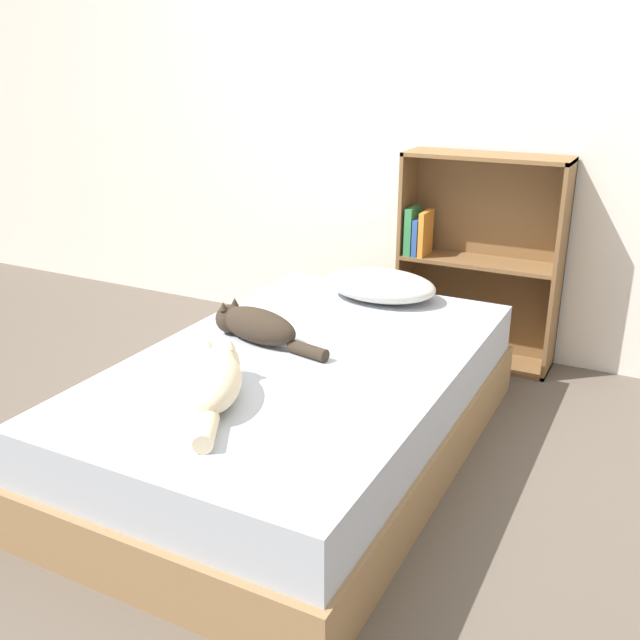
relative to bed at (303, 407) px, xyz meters
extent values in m
plane|color=brown|center=(0.00, 0.00, -0.22)|extent=(8.00, 8.00, 0.00)
cube|color=white|center=(0.00, 1.45, 1.03)|extent=(8.00, 0.06, 2.50)
cube|color=#99754C|center=(0.00, 0.00, -0.10)|extent=(1.21, 1.99, 0.23)
cube|color=#B2BCCC|center=(0.00, 0.00, 0.12)|extent=(1.18, 1.93, 0.21)
ellipsoid|color=beige|center=(0.00, 0.78, 0.29)|extent=(0.54, 0.36, 0.14)
ellipsoid|color=beige|center=(-0.07, -0.48, 0.29)|extent=(0.34, 0.42, 0.14)
sphere|color=beige|center=(-0.15, -0.33, 0.29)|extent=(0.14, 0.14, 0.14)
cone|color=beige|center=(-0.18, -0.35, 0.36)|extent=(0.04, 0.04, 0.03)
cone|color=beige|center=(-0.12, -0.31, 0.36)|extent=(0.04, 0.04, 0.03)
cylinder|color=beige|center=(0.05, -0.70, 0.25)|extent=(0.14, 0.18, 0.06)
ellipsoid|color=#33281E|center=(-0.23, 0.04, 0.29)|extent=(0.40, 0.22, 0.14)
sphere|color=#33281E|center=(-0.39, 0.08, 0.29)|extent=(0.12, 0.12, 0.12)
cone|color=#33281E|center=(-0.39, 0.04, 0.35)|extent=(0.04, 0.04, 0.03)
cone|color=#33281E|center=(-0.38, 0.11, 0.35)|extent=(0.04, 0.04, 0.03)
cylinder|color=#33281E|center=(0.02, 0.00, 0.25)|extent=(0.18, 0.08, 0.05)
cube|color=brown|center=(-0.06, 1.28, 0.33)|extent=(0.02, 0.26, 1.08)
cube|color=brown|center=(0.73, 1.28, 0.33)|extent=(0.02, 0.26, 1.08)
cube|color=brown|center=(0.34, 1.28, -0.21)|extent=(0.82, 0.26, 0.02)
cube|color=brown|center=(0.34, 1.28, 0.86)|extent=(0.82, 0.26, 0.02)
cube|color=brown|center=(0.34, 1.28, 0.33)|extent=(0.78, 0.26, 0.02)
cube|color=brown|center=(0.34, 1.40, 0.33)|extent=(0.82, 0.02, 1.08)
cube|color=#337F47|center=(-0.02, 1.24, 0.46)|extent=(0.04, 0.16, 0.25)
cube|color=#2D519E|center=(0.02, 1.24, 0.43)|extent=(0.03, 0.16, 0.19)
cube|color=orange|center=(0.05, 1.24, 0.45)|extent=(0.03, 0.16, 0.23)
camera|label=1|loc=(1.24, -2.24, 1.32)|focal=40.00mm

